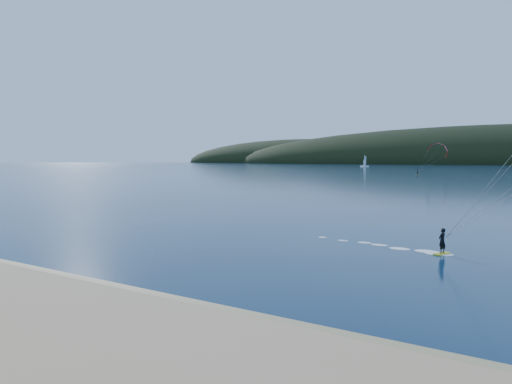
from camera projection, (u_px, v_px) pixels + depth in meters
ground at (48, 326)px, 18.70m from camera, size 1800.00×1800.00×0.00m
wet_sand at (133, 297)px, 22.49m from camera, size 220.00×2.50×0.10m
kitesurfer_far at (437, 153)px, 191.44m from camera, size 13.91×7.78×13.91m
sailboat at (365, 166)px, 416.21m from camera, size 8.26×5.10×11.49m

